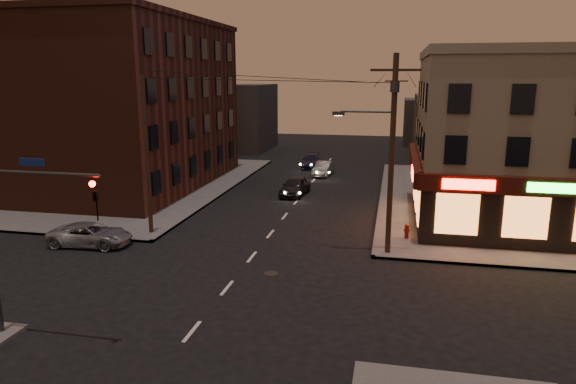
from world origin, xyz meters
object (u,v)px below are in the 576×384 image
(sedan_near, at_px, (295,186))
(sedan_far, at_px, (311,161))
(suv_cross, at_px, (90,235))
(fire_hydrant, at_px, (407,230))
(sedan_mid, at_px, (324,169))

(sedan_near, distance_m, sedan_far, 12.49)
(suv_cross, bearing_deg, sedan_near, -35.42)
(suv_cross, relative_size, sedan_far, 1.00)
(sedan_near, bearing_deg, suv_cross, -116.36)
(fire_hydrant, bearing_deg, suv_cross, -165.49)
(sedan_far, xyz_separation_m, fire_hydrant, (9.06, -22.24, -0.05))
(suv_cross, distance_m, sedan_far, 27.76)
(suv_cross, xyz_separation_m, sedan_near, (8.63, 14.16, 0.10))
(sedan_near, relative_size, sedan_mid, 1.08)
(sedan_far, bearing_deg, sedan_near, -92.02)
(fire_hydrant, bearing_deg, sedan_near, 130.33)
(sedan_near, xyz_separation_m, sedan_far, (-0.76, 12.46, -0.07))
(sedan_near, distance_m, sedan_mid, 8.54)
(sedan_mid, xyz_separation_m, sedan_far, (-1.80, 3.99, 0.00))
(sedan_mid, height_order, fire_hydrant, sedan_mid)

